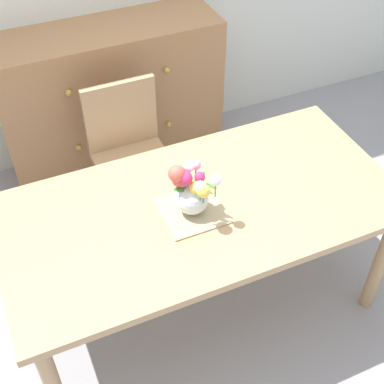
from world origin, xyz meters
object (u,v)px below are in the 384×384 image
at_px(dining_table, 201,217).
at_px(dresser, 112,101).
at_px(chair_far, 129,149).
at_px(flower_vase, 191,191).

distance_m(dining_table, dresser, 1.34).
bearing_deg(dresser, chair_far, -96.67).
distance_m(dining_table, chair_far, 0.81).
bearing_deg(flower_vase, dresser, 88.67).
relative_size(chair_far, flower_vase, 3.49).
bearing_deg(dresser, dining_table, -88.79).
bearing_deg(chair_far, flower_vase, 92.19).
relative_size(dining_table, flower_vase, 7.11).
height_order(dining_table, dresser, dresser).
xyz_separation_m(chair_far, dresser, (0.06, 0.54, -0.02)).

